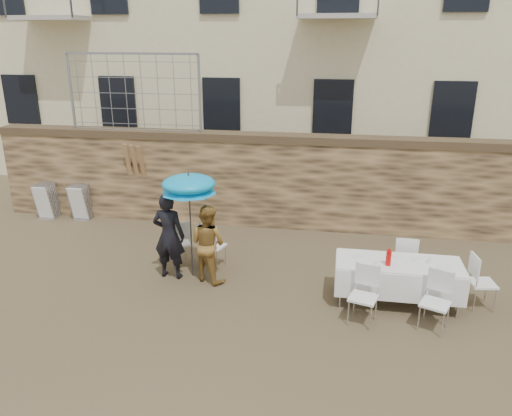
% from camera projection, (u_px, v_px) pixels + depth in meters
% --- Properties ---
extents(ground, '(80.00, 80.00, 0.00)m').
position_uv_depth(ground, '(206.00, 339.00, 7.64)').
color(ground, brown).
rests_on(ground, ground).
extents(stone_wall, '(13.00, 0.50, 2.20)m').
position_uv_depth(stone_wall, '(259.00, 181.00, 11.93)').
color(stone_wall, brown).
rests_on(stone_wall, ground).
extents(chain_link_fence, '(3.20, 0.06, 1.80)m').
position_uv_depth(chain_link_fence, '(134.00, 93.00, 11.75)').
color(chain_link_fence, gray).
rests_on(chain_link_fence, stone_wall).
extents(man_suit, '(0.65, 0.45, 1.69)m').
position_uv_depth(man_suit, '(169.00, 236.00, 9.35)').
color(man_suit, black).
rests_on(man_suit, ground).
extents(woman_dress, '(0.90, 0.82, 1.49)m').
position_uv_depth(woman_dress, '(208.00, 243.00, 9.26)').
color(woman_dress, gold).
rests_on(woman_dress, ground).
extents(umbrella, '(1.03, 1.03, 1.90)m').
position_uv_depth(umbrella, '(189.00, 187.00, 9.07)').
color(umbrella, '#3F3F44').
rests_on(umbrella, ground).
extents(couple_chair_left, '(0.67, 0.67, 0.96)m').
position_uv_depth(couple_chair_left, '(179.00, 242.00, 9.98)').
color(couple_chair_left, white).
rests_on(couple_chair_left, ground).
extents(couple_chair_right, '(0.60, 0.60, 0.96)m').
position_uv_depth(couple_chair_right, '(213.00, 245.00, 9.87)').
color(couple_chair_right, white).
rests_on(couple_chair_right, ground).
extents(banquet_table, '(2.10, 0.85, 0.78)m').
position_uv_depth(banquet_table, '(399.00, 265.00, 8.44)').
color(banquet_table, white).
rests_on(banquet_table, ground).
extents(soda_bottle, '(0.09, 0.09, 0.26)m').
position_uv_depth(soda_bottle, '(389.00, 258.00, 8.28)').
color(soda_bottle, red).
rests_on(soda_bottle, banquet_table).
extents(table_chair_front_left, '(0.60, 0.60, 0.96)m').
position_uv_depth(table_chair_front_left, '(363.00, 296.00, 7.92)').
color(table_chair_front_left, white).
rests_on(table_chair_front_left, ground).
extents(table_chair_front_right, '(0.63, 0.63, 0.96)m').
position_uv_depth(table_chair_front_right, '(435.00, 302.00, 7.75)').
color(table_chair_front_right, white).
rests_on(table_chair_front_right, ground).
extents(table_chair_back, '(0.50, 0.50, 0.96)m').
position_uv_depth(table_chair_back, '(405.00, 259.00, 9.24)').
color(table_chair_back, white).
rests_on(table_chair_back, ground).
extents(table_chair_side, '(0.54, 0.54, 0.96)m').
position_uv_depth(table_chair_side, '(483.00, 282.00, 8.40)').
color(table_chair_side, white).
rests_on(table_chair_side, ground).
extents(chair_stack_left, '(0.46, 0.55, 0.92)m').
position_uv_depth(chair_stack_left, '(51.00, 198.00, 12.75)').
color(chair_stack_left, white).
rests_on(chair_stack_left, ground).
extents(chair_stack_right, '(0.46, 0.47, 0.92)m').
position_uv_depth(chair_stack_right, '(84.00, 200.00, 12.60)').
color(chair_stack_right, white).
rests_on(chair_stack_right, ground).
extents(wood_planks, '(0.70, 0.20, 2.00)m').
position_uv_depth(wood_planks, '(144.00, 182.00, 12.24)').
color(wood_planks, '#A37749').
rests_on(wood_planks, ground).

